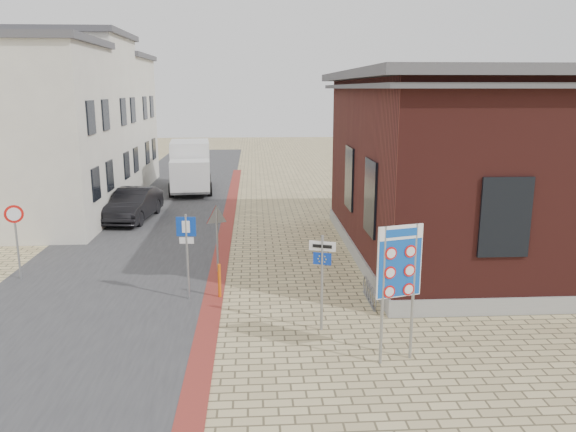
{
  "coord_description": "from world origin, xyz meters",
  "views": [
    {
      "loc": [
        -0.72,
        -13.3,
        6.17
      ],
      "look_at": [
        0.35,
        4.13,
        2.2
      ],
      "focal_mm": 35.0,
      "sensor_mm": 36.0,
      "label": 1
    }
  ],
  "objects_px": {
    "border_sign": "(399,264)",
    "parking_sign": "(187,242)",
    "bollard": "(219,281)",
    "sedan": "(134,204)",
    "essen_sign": "(322,268)",
    "box_truck": "(190,166)"
  },
  "relations": [
    {
      "from": "sedan",
      "to": "essen_sign",
      "type": "distance_m",
      "value": 15.11
    },
    {
      "from": "border_sign",
      "to": "bollard",
      "type": "height_order",
      "value": "border_sign"
    },
    {
      "from": "essen_sign",
      "to": "bollard",
      "type": "bearing_deg",
      "value": 157.61
    },
    {
      "from": "box_truck",
      "to": "essen_sign",
      "type": "distance_m",
      "value": 21.45
    },
    {
      "from": "bollard",
      "to": "essen_sign",
      "type": "bearing_deg",
      "value": -41.89
    },
    {
      "from": "bollard",
      "to": "box_truck",
      "type": "bearing_deg",
      "value": 98.74
    },
    {
      "from": "border_sign",
      "to": "essen_sign",
      "type": "height_order",
      "value": "border_sign"
    },
    {
      "from": "parking_sign",
      "to": "bollard",
      "type": "height_order",
      "value": "parking_sign"
    },
    {
      "from": "box_truck",
      "to": "parking_sign",
      "type": "distance_m",
      "value": 18.4
    },
    {
      "from": "parking_sign",
      "to": "bollard",
      "type": "relative_size",
      "value": 2.47
    },
    {
      "from": "border_sign",
      "to": "parking_sign",
      "type": "xyz_separation_m",
      "value": [
        -5.22,
        4.21,
        -0.56
      ]
    },
    {
      "from": "essen_sign",
      "to": "bollard",
      "type": "xyz_separation_m",
      "value": [
        -2.79,
        2.5,
        -1.17
      ]
    },
    {
      "from": "parking_sign",
      "to": "box_truck",
      "type": "bearing_deg",
      "value": 101.25
    },
    {
      "from": "bollard",
      "to": "parking_sign",
      "type": "bearing_deg",
      "value": -174.59
    },
    {
      "from": "border_sign",
      "to": "essen_sign",
      "type": "xyz_separation_m",
      "value": [
        -1.51,
        1.8,
        -0.65
      ]
    },
    {
      "from": "sedan",
      "to": "box_truck",
      "type": "height_order",
      "value": "box_truck"
    },
    {
      "from": "sedan",
      "to": "border_sign",
      "type": "bearing_deg",
      "value": -51.89
    },
    {
      "from": "parking_sign",
      "to": "essen_sign",
      "type": "bearing_deg",
      "value": -27.69
    },
    {
      "from": "sedan",
      "to": "parking_sign",
      "type": "distance_m",
      "value": 11.37
    },
    {
      "from": "border_sign",
      "to": "essen_sign",
      "type": "distance_m",
      "value": 2.44
    },
    {
      "from": "box_truck",
      "to": "sedan",
      "type": "bearing_deg",
      "value": -109.34
    },
    {
      "from": "border_sign",
      "to": "parking_sign",
      "type": "height_order",
      "value": "border_sign"
    }
  ]
}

